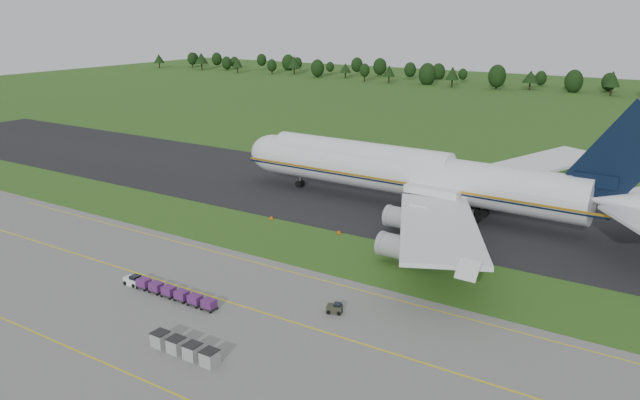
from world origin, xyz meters
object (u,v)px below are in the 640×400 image
Objects in this scene: baggage_train at (167,291)px; utility_cart at (335,309)px; aircraft at (418,174)px; uld_row at (184,348)px; edge_markers at (304,225)px.

utility_cart is at bearing 20.40° from baggage_train.
aircraft is 61.55m from uld_row.
edge_markers is at bearing 130.64° from utility_cart.
utility_cart is 18.99m from uld_row.
baggage_train is 7.46× the size of utility_cart.
edge_markers is at bearing 90.45° from baggage_train.
aircraft reaches higher than uld_row.
uld_row is 0.62× the size of edge_markers.
baggage_train is at bearing -89.55° from edge_markers.
utility_cart reaches higher than edge_markers.
aircraft is 38.66× the size of utility_cart.
utility_cart is at bearing -78.48° from aircraft.
uld_row is at bearing -89.46° from aircraft.
aircraft is 5.18× the size of baggage_train.
uld_row reaches higher than edge_markers.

